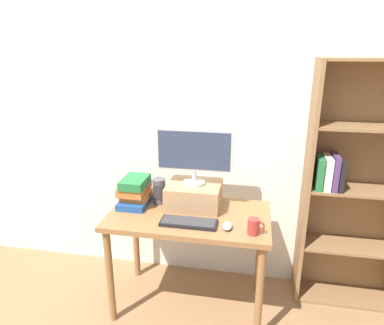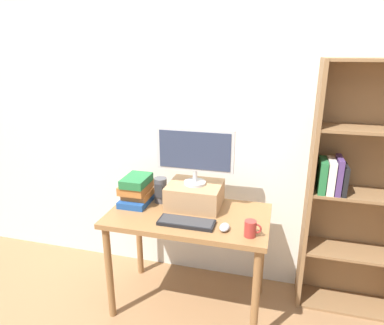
% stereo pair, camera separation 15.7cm
% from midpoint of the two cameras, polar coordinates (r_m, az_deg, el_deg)
% --- Properties ---
extents(ground_plane, '(12.00, 12.00, 0.00)m').
position_cam_midpoint_polar(ground_plane, '(2.83, -2.15, -22.37)').
color(ground_plane, olive).
extents(back_wall, '(7.00, 0.08, 2.60)m').
position_cam_midpoint_polar(back_wall, '(2.66, -0.19, 6.59)').
color(back_wall, silver).
rests_on(back_wall, ground_plane).
extents(desk, '(1.11, 0.62, 0.76)m').
position_cam_midpoint_polar(desk, '(2.45, -2.34, -10.68)').
color(desk, olive).
rests_on(desk, ground_plane).
extents(bookshelf_unit, '(0.74, 0.28, 1.79)m').
position_cam_midpoint_polar(bookshelf_unit, '(2.66, 23.93, -3.81)').
color(bookshelf_unit, olive).
rests_on(bookshelf_unit, ground_plane).
extents(riser_box, '(0.38, 0.33, 0.17)m').
position_cam_midpoint_polar(riser_box, '(2.48, -1.47, -5.41)').
color(riser_box, '#A87F56').
rests_on(riser_box, desk).
extents(computer_monitor, '(0.55, 0.16, 0.41)m').
position_cam_midpoint_polar(computer_monitor, '(2.37, -1.54, 1.65)').
color(computer_monitor, '#B7B7BA').
rests_on(computer_monitor, riser_box).
extents(keyboard, '(0.37, 0.14, 0.02)m').
position_cam_midpoint_polar(keyboard, '(2.26, -2.58, -9.99)').
color(keyboard, black).
rests_on(keyboard, desk).
extents(computer_mouse, '(0.06, 0.10, 0.04)m').
position_cam_midpoint_polar(computer_mouse, '(2.21, 3.85, -10.55)').
color(computer_mouse, '#99999E').
rests_on(computer_mouse, desk).
extents(book_stack, '(0.20, 0.28, 0.21)m').
position_cam_midpoint_polar(book_stack, '(2.54, -11.26, -4.79)').
color(book_stack, navy).
rests_on(book_stack, desk).
extents(coffee_mug, '(0.11, 0.07, 0.10)m').
position_cam_midpoint_polar(coffee_mug, '(2.15, 8.21, -10.54)').
color(coffee_mug, '#9E2D28').
rests_on(coffee_mug, desk).
extents(desk_speaker, '(0.09, 0.10, 0.19)m').
position_cam_midpoint_polar(desk_speaker, '(2.54, -7.28, -4.77)').
color(desk_speaker, '#4C4C51').
rests_on(desk_speaker, desk).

